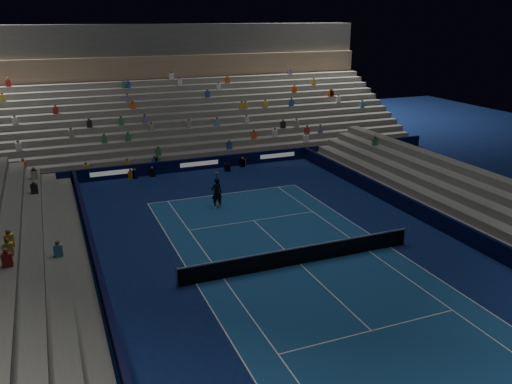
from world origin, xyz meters
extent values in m
plane|color=#0D1C50|center=(0.00, 0.00, 0.00)|extent=(90.00, 90.00, 0.00)
cube|color=navy|center=(0.00, 0.00, 0.01)|extent=(10.97, 23.77, 0.01)
cube|color=black|center=(0.00, 18.50, 0.50)|extent=(44.00, 0.25, 1.00)
cube|color=black|center=(9.70, 0.00, 0.50)|extent=(0.25, 37.00, 1.00)
cube|color=black|center=(-9.70, 0.00, 0.50)|extent=(0.25, 37.00, 1.00)
cube|color=slate|center=(0.00, 19.50, 0.25)|extent=(44.00, 1.00, 0.50)
cube|color=slate|center=(0.00, 20.50, 0.50)|extent=(44.00, 1.00, 1.00)
cube|color=slate|center=(0.00, 21.50, 0.75)|extent=(44.00, 1.00, 1.50)
cube|color=slate|center=(0.00, 22.50, 1.00)|extent=(44.00, 1.00, 2.00)
cube|color=slate|center=(0.00, 23.50, 1.25)|extent=(44.00, 1.00, 2.50)
cube|color=slate|center=(0.00, 24.50, 1.50)|extent=(44.00, 1.00, 3.00)
cube|color=slate|center=(0.00, 25.50, 1.75)|extent=(44.00, 1.00, 3.50)
cube|color=slate|center=(0.00, 26.50, 2.00)|extent=(44.00, 1.00, 4.00)
cube|color=slate|center=(0.00, 27.50, 2.25)|extent=(44.00, 1.00, 4.50)
cube|color=slate|center=(0.00, 28.50, 2.50)|extent=(44.00, 1.00, 5.00)
cube|color=slate|center=(0.00, 29.50, 2.75)|extent=(44.00, 1.00, 5.50)
cube|color=slate|center=(0.00, 30.50, 3.00)|extent=(44.00, 1.00, 6.00)
cube|color=#917659|center=(0.00, 31.60, 7.10)|extent=(44.00, 0.60, 2.20)
cube|color=#484846|center=(0.00, 33.00, 9.70)|extent=(44.00, 2.40, 3.00)
cube|color=slate|center=(10.50, 0.00, 0.25)|extent=(1.00, 37.00, 0.50)
cube|color=slate|center=(11.50, 0.00, 0.50)|extent=(1.00, 37.00, 1.00)
cube|color=slate|center=(12.50, 0.00, 0.75)|extent=(1.00, 37.00, 1.50)
cube|color=slate|center=(13.50, 0.00, 1.00)|extent=(1.00, 37.00, 2.00)
cube|color=#5F605B|center=(-10.50, 0.00, 0.25)|extent=(1.00, 37.00, 0.50)
cube|color=#5F605B|center=(-11.50, 0.00, 0.50)|extent=(1.00, 37.00, 1.00)
cube|color=#5F605B|center=(-12.50, 0.00, 0.75)|extent=(1.00, 37.00, 1.50)
cube|color=#5F605B|center=(-13.50, 0.00, 1.00)|extent=(1.00, 37.00, 2.00)
cylinder|color=#B2B2B7|center=(-6.40, 0.00, 0.55)|extent=(0.10, 0.10, 1.10)
cylinder|color=#B2B2B7|center=(6.40, 0.00, 0.55)|extent=(0.10, 0.10, 1.10)
cube|color=black|center=(0.00, 0.00, 0.45)|extent=(12.80, 0.03, 0.90)
cube|color=white|center=(0.00, 0.00, 0.94)|extent=(12.80, 0.04, 0.08)
imported|color=black|center=(-1.36, 9.50, 1.01)|extent=(0.76, 0.52, 2.03)
cube|color=black|center=(2.07, 17.37, 0.30)|extent=(0.62, 0.68, 0.61)
cylinder|color=black|center=(2.07, 16.91, 0.49)|extent=(0.28, 0.38, 0.16)
camera|label=1|loc=(-11.07, -21.39, 12.05)|focal=36.60mm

